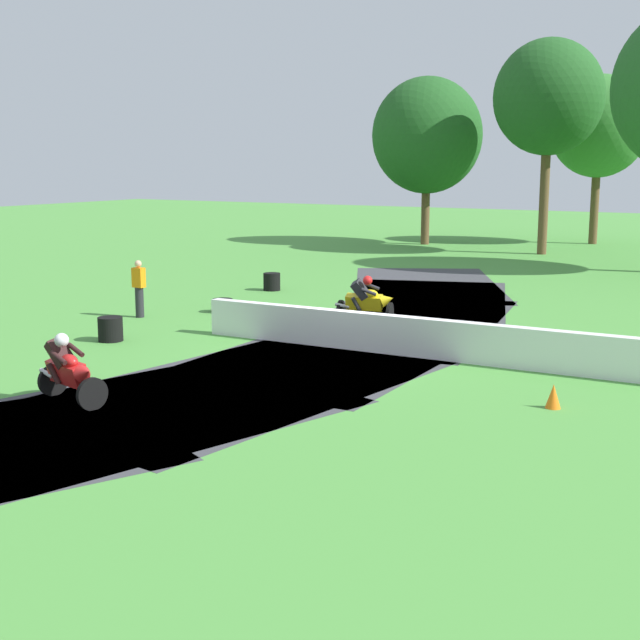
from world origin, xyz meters
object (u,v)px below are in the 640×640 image
tire_stack_mid_a (110,329)px  tire_stack_far (272,282)px  motorcycle_chase_yellow (367,300)px  traffic_cone (553,396)px  motorcycle_lead_red (69,370)px  tire_stack_mid_b (223,306)px  track_marshal (139,289)px

tire_stack_mid_a → tire_stack_far: (-1.24, 9.18, -0.00)m
motorcycle_chase_yellow → tire_stack_far: size_ratio=2.86×
tire_stack_mid_a → traffic_cone: tire_stack_mid_a is taller
motorcycle_chase_yellow → traffic_cone: (6.73, -5.79, -0.42)m
motorcycle_lead_red → tire_stack_mid_a: motorcycle_lead_red is taller
motorcycle_lead_red → tire_stack_far: size_ratio=2.83×
tire_stack_mid_b → track_marshal: bearing=-130.0°
motorcycle_chase_yellow → tire_stack_mid_a: 6.91m
motorcycle_chase_yellow → tire_stack_mid_b: size_ratio=2.93×
track_marshal → tire_stack_mid_a: bearing=-60.7°
motorcycle_chase_yellow → tire_stack_mid_b: (-4.45, -0.58, -0.44)m
motorcycle_lead_red → motorcycle_chase_yellow: size_ratio=0.99×
tire_stack_mid_b → tire_stack_far: 4.57m
tire_stack_mid_b → track_marshal: (-1.55, -1.85, 0.62)m
motorcycle_chase_yellow → traffic_cone: bearing=-40.7°
tire_stack_mid_a → tire_stack_far: 9.26m
motorcycle_lead_red → motorcycle_chase_yellow: (1.00, 9.96, -0.01)m
tire_stack_far → motorcycle_lead_red: bearing=-71.5°
traffic_cone → tire_stack_mid_b: bearing=155.0°
track_marshal → traffic_cone: size_ratio=3.70×
tire_stack_mid_a → tire_stack_mid_b: 4.76m
track_marshal → traffic_cone: (12.73, -3.36, -0.60)m
motorcycle_lead_red → track_marshal: 9.04m
tire_stack_far → motorcycle_chase_yellow: bearing=-34.4°
track_marshal → tire_stack_mid_b: bearing=50.0°
motorcycle_lead_red → motorcycle_chase_yellow: bearing=84.2°
motorcycle_lead_red → tire_stack_mid_a: (-3.37, 4.62, -0.35)m
motorcycle_lead_red → tire_stack_far: (-4.61, 13.80, -0.35)m
track_marshal → motorcycle_lead_red: bearing=-56.4°
motorcycle_chase_yellow → tire_stack_far: (-5.61, 3.84, -0.34)m
traffic_cone → track_marshal: bearing=165.2°
track_marshal → tire_stack_far: bearing=86.5°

